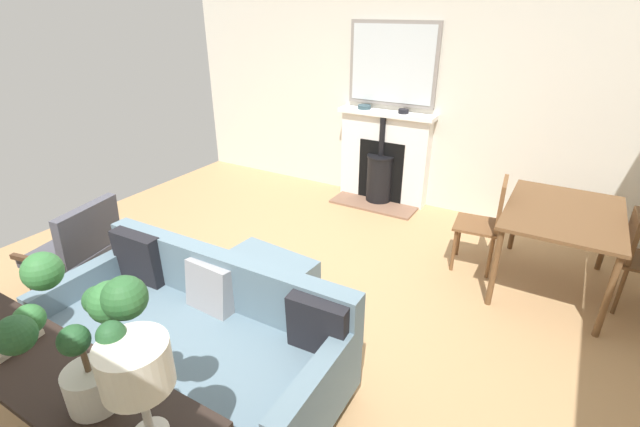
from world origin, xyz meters
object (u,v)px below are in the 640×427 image
(table_lamp_far_end, at_px, (136,369))
(dining_chair_by_back_wall, at_px, (640,254))
(mantel_bowl_near, at_px, (364,107))
(dining_table, at_px, (563,220))
(ottoman, at_px, (261,279))
(console_table, at_px, (51,381))
(armchair_accent, at_px, (79,244))
(book_stack, at_px, (10,339))
(fireplace, at_px, (383,163))
(sofa, at_px, (195,335))
(dining_chair_near_fireplace, at_px, (489,218))
(mantel_bowl_far, at_px, (404,111))
(potted_plant, at_px, (88,327))

(table_lamp_far_end, height_order, dining_chair_by_back_wall, table_lamp_far_end)
(mantel_bowl_near, xyz_separation_m, dining_table, (1.07, 2.36, -0.51))
(ottoman, height_order, console_table, console_table)
(armchair_accent, xyz_separation_m, console_table, (1.10, 1.55, 0.24))
(ottoman, bearing_deg, book_stack, -6.10)
(armchair_accent, height_order, book_stack, armchair_accent)
(armchair_accent, bearing_deg, book_stack, 48.61)
(console_table, height_order, table_lamp_far_end, table_lamp_far_end)
(fireplace, distance_m, armchair_accent, 3.48)
(table_lamp_far_end, bearing_deg, armchair_accent, -116.11)
(sofa, distance_m, armchair_accent, 1.57)
(sofa, distance_m, dining_chair_by_back_wall, 3.45)
(mantel_bowl_near, xyz_separation_m, console_table, (4.29, 0.43, -0.47))
(fireplace, distance_m, dining_chair_by_back_wall, 2.86)
(mantel_bowl_near, distance_m, dining_chair_near_fireplace, 2.17)
(armchair_accent, xyz_separation_m, dining_chair_by_back_wall, (-2.11, 4.07, 0.04))
(fireplace, relative_size, mantel_bowl_far, 9.76)
(ottoman, relative_size, table_lamp_far_end, 1.82)
(book_stack, xyz_separation_m, dining_chair_near_fireplace, (-3.22, 1.66, -0.28))
(mantel_bowl_far, relative_size, dining_table, 0.10)
(console_table, xyz_separation_m, dining_chair_by_back_wall, (-3.21, 2.52, -0.20))
(table_lamp_far_end, distance_m, potted_plant, 0.32)
(sofa, bearing_deg, fireplace, -177.80)
(mantel_bowl_near, height_order, table_lamp_far_end, table_lamp_far_end)
(console_table, bearing_deg, potted_plant, 95.51)
(mantel_bowl_near, bearing_deg, fireplace, 87.62)
(fireplace, height_order, armchair_accent, fireplace)
(fireplace, height_order, console_table, fireplace)
(ottoman, xyz_separation_m, dining_chair_by_back_wall, (-1.48, 2.64, 0.27))
(sofa, distance_m, console_table, 0.94)
(mantel_bowl_near, height_order, dining_chair_near_fireplace, mantel_bowl_near)
(sofa, relative_size, dining_chair_near_fireplace, 2.27)
(mantel_bowl_near, height_order, sofa, mantel_bowl_near)
(mantel_bowl_far, distance_m, ottoman, 2.74)
(ottoman, relative_size, book_stack, 3.27)
(book_stack, bearing_deg, table_lamp_far_end, 89.62)
(dining_chair_by_back_wall, bearing_deg, ottoman, -60.70)
(table_lamp_far_end, xyz_separation_m, book_stack, (-0.01, -1.01, -0.31))
(mantel_bowl_far, bearing_deg, fireplace, -86.73)
(mantel_bowl_near, relative_size, dining_chair_by_back_wall, 0.19)
(armchair_accent, height_order, dining_chair_by_back_wall, armchair_accent)
(ottoman, xyz_separation_m, potted_plant, (1.69, 0.51, 0.92))
(fireplace, relative_size, armchair_accent, 1.43)
(ottoman, distance_m, dining_table, 2.57)
(sofa, bearing_deg, dining_table, 140.55)
(potted_plant, relative_size, book_stack, 2.54)
(sofa, bearing_deg, dining_chair_by_back_wall, 132.94)
(dining_table, bearing_deg, mantel_bowl_far, -120.10)
(armchair_accent, relative_size, console_table, 0.45)
(potted_plant, bearing_deg, fireplace, -173.08)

